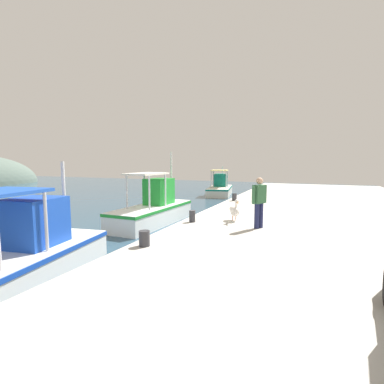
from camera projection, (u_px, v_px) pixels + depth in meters
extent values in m
cube|color=#BCB7AD|center=(329.00, 231.00, 10.29)|extent=(36.00, 10.00, 0.80)
cube|color=white|center=(17.00, 267.00, 6.88)|extent=(5.08, 2.79, 0.77)
cube|color=#1947B7|center=(17.00, 255.00, 6.85)|extent=(5.13, 2.84, 0.12)
cube|color=#1947B7|center=(34.00, 221.00, 7.35)|extent=(1.53, 1.42, 1.24)
cylinder|color=silver|center=(46.00, 222.00, 6.81)|extent=(0.08, 0.08, 1.46)
cylinder|color=silver|center=(64.00, 198.00, 8.47)|extent=(0.10, 0.10, 2.19)
cube|color=white|center=(152.00, 215.00, 13.31)|extent=(5.14, 1.77, 0.87)
cube|color=#1E8C2D|center=(152.00, 207.00, 13.27)|extent=(5.18, 1.81, 0.12)
cube|color=#1E8C2D|center=(159.00, 191.00, 13.77)|extent=(1.45, 1.03, 1.26)
cylinder|color=silver|center=(149.00, 193.00, 11.90)|extent=(0.08, 0.08, 1.49)
cylinder|color=silver|center=(127.00, 192.00, 12.38)|extent=(0.08, 0.08, 1.49)
cylinder|color=silver|center=(165.00, 190.00, 13.15)|extent=(0.08, 0.08, 1.49)
cylinder|color=silver|center=(144.00, 189.00, 13.63)|extent=(0.08, 0.08, 1.49)
cube|color=silver|center=(146.00, 174.00, 12.68)|extent=(2.09, 1.27, 0.08)
cylinder|color=silver|center=(171.00, 177.00, 14.86)|extent=(0.10, 0.10, 2.59)
torus|color=orange|center=(149.00, 191.00, 13.99)|extent=(0.54, 0.11, 0.54)
cube|color=silver|center=(220.00, 191.00, 24.91)|extent=(5.27, 2.75, 0.74)
cube|color=#0F7260|center=(220.00, 188.00, 24.88)|extent=(5.32, 2.79, 0.12)
cube|color=#0F7260|center=(221.00, 180.00, 25.42)|extent=(1.59, 1.34, 1.13)
cylinder|color=silver|center=(226.00, 180.00, 23.56)|extent=(0.08, 0.08, 1.43)
cylinder|color=silver|center=(211.00, 179.00, 23.82)|extent=(0.08, 0.08, 1.43)
cylinder|color=silver|center=(228.00, 179.00, 24.88)|extent=(0.08, 0.08, 1.43)
cylinder|color=silver|center=(213.00, 179.00, 25.14)|extent=(0.08, 0.08, 1.43)
cube|color=#D8CC72|center=(220.00, 170.00, 24.27)|extent=(2.25, 1.70, 0.08)
cylinder|color=silver|center=(222.00, 176.00, 26.60)|extent=(0.10, 0.10, 1.81)
cylinder|color=tan|center=(233.00, 217.00, 10.33)|extent=(0.04, 0.04, 0.22)
cylinder|color=tan|center=(236.00, 217.00, 10.34)|extent=(0.04, 0.04, 0.22)
ellipsoid|color=white|center=(235.00, 211.00, 10.26)|extent=(0.72, 0.58, 0.40)
ellipsoid|color=silver|center=(234.00, 209.00, 10.30)|extent=(0.65, 0.58, 0.28)
cylinder|color=white|center=(236.00, 206.00, 10.04)|extent=(0.21, 0.17, 0.27)
sphere|color=white|center=(237.00, 202.00, 9.95)|extent=(0.22, 0.22, 0.16)
cone|color=#F2B272|center=(238.00, 203.00, 9.75)|extent=(0.30, 0.20, 0.07)
cylinder|color=#1E234C|center=(261.00, 215.00, 9.15)|extent=(0.16, 0.16, 0.82)
cylinder|color=#1E234C|center=(257.00, 216.00, 9.02)|extent=(0.16, 0.16, 0.82)
cube|color=#33663F|center=(259.00, 194.00, 9.01)|extent=(0.51, 0.42, 0.59)
cylinder|color=#33663F|center=(264.00, 194.00, 9.19)|extent=(0.10, 0.10, 0.56)
cylinder|color=#33663F|center=(254.00, 195.00, 8.84)|extent=(0.10, 0.10, 0.56)
sphere|color=tan|center=(260.00, 181.00, 8.97)|extent=(0.22, 0.22, 0.22)
cylinder|color=#333338|center=(144.00, 238.00, 7.15)|extent=(0.28, 0.28, 0.40)
cylinder|color=#333338|center=(192.00, 216.00, 10.03)|extent=(0.23, 0.23, 0.42)
cylinder|color=#333338|center=(234.00, 197.00, 15.54)|extent=(0.26, 0.26, 0.41)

